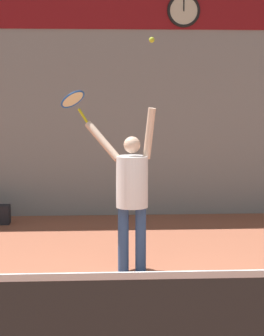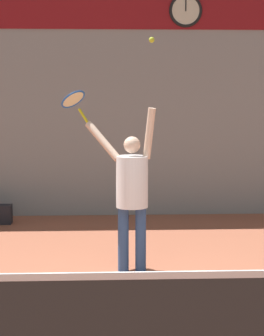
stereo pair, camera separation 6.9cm
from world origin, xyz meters
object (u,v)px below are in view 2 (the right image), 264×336
object	(u,v)px
tennis_ball	(152,40)
tennis_player	(132,188)
scoreboard_clock	(186,10)
tennis_racket	(74,101)

from	to	relation	value
tennis_ball	tennis_player	bearing A→B (deg)	154.19
scoreboard_clock	tennis_racket	world-z (taller)	scoreboard_clock
scoreboard_clock	tennis_ball	xyz separation A→B (m)	(-0.86, -3.50, -0.80)
tennis_ball	scoreboard_clock	bearing A→B (deg)	76.26
tennis_player	tennis_racket	world-z (taller)	tennis_racket
scoreboard_clock	tennis_racket	distance (m)	3.76
scoreboard_clock	tennis_player	distance (m)	4.37
tennis_racket	scoreboard_clock	bearing A→B (deg)	58.96
tennis_player	tennis_ball	bearing A→B (deg)	-25.81
scoreboard_clock	tennis_ball	bearing A→B (deg)	-103.74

